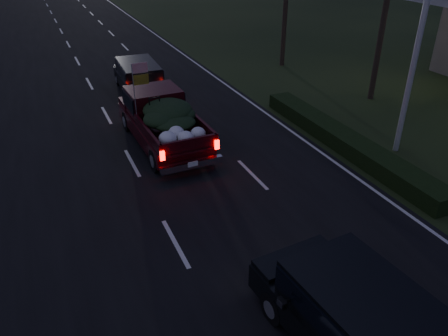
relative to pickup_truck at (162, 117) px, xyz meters
name	(u,v)px	position (x,y,z in m)	size (l,w,h in m)	color
ground	(175,244)	(-1.55, -6.15, -1.10)	(120.00, 120.00, 0.00)	black
road_asphalt	(175,243)	(-1.55, -6.15, -1.09)	(14.00, 120.00, 0.02)	black
hedge_row	(344,140)	(6.25, -3.15, -0.80)	(1.00, 10.00, 0.60)	black
pickup_truck	(162,117)	(0.00, 0.00, 0.00)	(2.31, 5.66, 2.94)	black
lead_suv	(139,74)	(0.64, 6.33, -0.13)	(2.05, 4.53, 1.28)	black
rear_suv	(370,326)	(0.62, -11.15, -0.04)	(2.55, 5.04, 1.41)	black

